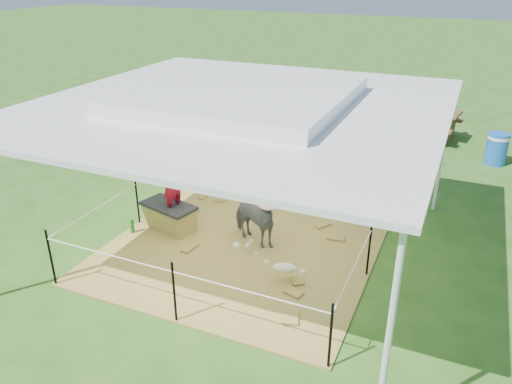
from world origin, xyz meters
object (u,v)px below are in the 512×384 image
at_px(pony, 253,220).
at_px(foal, 285,266).
at_px(straw_bale, 169,217).
at_px(trash_barrel, 497,149).
at_px(green_bottle, 132,226).
at_px(picnic_table_near, 421,123).
at_px(distant_person, 437,122).
at_px(woman, 171,179).

relative_size(pony, foal, 1.13).
relative_size(straw_bale, pony, 0.90).
xyz_separation_m(pony, foal, (0.94, -0.89, -0.19)).
bearing_deg(trash_barrel, green_bottle, -133.01).
distance_m(green_bottle, picnic_table_near, 9.26).
relative_size(green_bottle, distant_person, 0.22).
relative_size(woman, green_bottle, 4.32).
height_order(straw_bale, pony, pony).
xyz_separation_m(woman, trash_barrel, (5.63, 6.28, -0.66)).
height_order(green_bottle, trash_barrel, trash_barrel).
bearing_deg(pony, distant_person, 2.50).
bearing_deg(woman, picnic_table_near, 169.15).
xyz_separation_m(woman, green_bottle, (-0.65, -0.45, -0.90)).
height_order(woman, pony, woman).
relative_size(woman, distant_person, 0.94).
xyz_separation_m(green_bottle, trash_barrel, (6.28, 6.73, 0.24)).
relative_size(pony, picnic_table_near, 0.54).
bearing_deg(foal, trash_barrel, 49.00).
bearing_deg(pony, straw_bale, 114.86).
height_order(picnic_table_near, distant_person, distant_person).
height_order(pony, picnic_table_near, pony).
bearing_deg(straw_bale, foal, -16.43).
bearing_deg(picnic_table_near, green_bottle, -107.94).
height_order(straw_bale, foal, foal).
height_order(foal, distant_person, distant_person).
xyz_separation_m(green_bottle, pony, (2.26, 0.56, 0.33)).
distance_m(pony, picnic_table_near, 7.92).
xyz_separation_m(straw_bale, distant_person, (4.15, 7.30, 0.38)).
distance_m(pony, foal, 1.31).
height_order(woman, distant_person, woman).
relative_size(straw_bale, distant_person, 0.78).
bearing_deg(straw_bale, picnic_table_near, 64.55).
height_order(green_bottle, foal, foal).
distance_m(straw_bale, pony, 1.73).
distance_m(green_bottle, trash_barrel, 9.21).
bearing_deg(distant_person, foal, 79.03).
distance_m(woman, foal, 2.78).
relative_size(foal, picnic_table_near, 0.48).
relative_size(straw_bale, picnic_table_near, 0.49).
distance_m(trash_barrel, picnic_table_near, 2.52).
distance_m(pony, trash_barrel, 7.37).
distance_m(straw_bale, picnic_table_near, 8.61).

